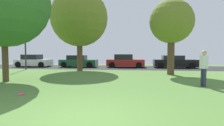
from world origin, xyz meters
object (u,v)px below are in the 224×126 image
Objects in this scene: oak_tree_center at (3,1)px; parked_car_green at (78,62)px; person_catcher at (204,66)px; parked_car_black at (174,62)px; parked_car_red at (125,61)px; maple_tree_far at (79,18)px; parked_car_white at (33,61)px; birch_tree_lone at (171,22)px; frisbee_disc at (21,94)px; street_lamp_post at (25,47)px.

oak_tree_center reaches higher than parked_car_green.
parked_car_black is (1.06, 11.43, -0.34)m from person_catcher.
parked_car_red reaches higher than parked_car_green.
maple_tree_far reaches higher than parked_car_red.
oak_tree_center is (-2.13, -7.14, -0.38)m from maple_tree_far.
parked_car_white is (-6.75, 3.51, -4.21)m from maple_tree_far.
person_catcher reaches higher than parked_car_white.
parked_car_green is 5.41m from parked_car_red.
birch_tree_lone is 1.38× the size of parked_car_white.
parked_car_red is 0.92× the size of parked_car_black.
person_catcher is at bearing 19.19° from frisbee_disc.
birch_tree_lone is at bearing -34.78° from parked_car_green.
oak_tree_center reaches higher than parked_car_black.
birch_tree_lone is at bearing -18.12° from maple_tree_far.
birch_tree_lone is at bearing -60.55° from parked_car_red.
parked_car_black is at bearing 1.25° from parked_car_green.
parked_car_white is 10.83m from parked_car_red.
parked_car_red is at bearing 3.05° from parked_car_white.
parked_car_white is 0.96× the size of parked_car_red.
maple_tree_far is at bearing -156.92° from parked_car_black.
parked_car_white is (-4.63, 10.65, -3.83)m from oak_tree_center.
parked_car_green is 5.85m from street_lamp_post.
oak_tree_center is at bearing -118.87° from parked_car_red.
parked_car_white reaches higher than parked_car_green.
birch_tree_lone is 1.33× the size of parked_car_red.
parked_car_black is at bearing 1.86° from parked_car_white.
person_catcher is 6.47× the size of frisbee_disc.
parked_car_green is at bearing 3.08° from parked_car_white.
maple_tree_far is 5.85m from parked_car_green.
parked_car_white is at bearing 118.95° from frisbee_disc.
parked_car_black is (5.41, -0.05, -0.04)m from parked_car_red.
street_lamp_post is (-4.07, -3.89, 1.62)m from parked_car_green.
parked_car_red is 5.41m from parked_car_black.
oak_tree_center is at bearing -106.59° from maple_tree_far.
parked_car_green is at bearing 85.90° from oak_tree_center.
parked_car_black is (10.82, 0.24, 0.00)m from parked_car_green.
maple_tree_far is 1.65× the size of parked_car_black.
street_lamp_post is at bearing -156.22° from parked_car_red.
birch_tree_lone reaches higher than parked_car_green.
birch_tree_lone is 8.29m from parked_car_red.
parked_car_white is at bearing -178.14° from parked_car_black.
person_catcher reaches higher than parked_car_red.
parked_car_black is (11.60, 11.17, -3.85)m from oak_tree_center.
parked_car_white is 5.42m from parked_car_green.
maple_tree_far is at bearing 161.88° from birch_tree_lone.
person_catcher is at bearing -95.29° from parked_car_black.
parked_car_white reaches higher than parked_car_black.
birch_tree_lone is 20.60× the size of frisbee_disc.
oak_tree_center is 1.75× the size of parked_car_white.
parked_car_red is at bearing 23.78° from street_lamp_post.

